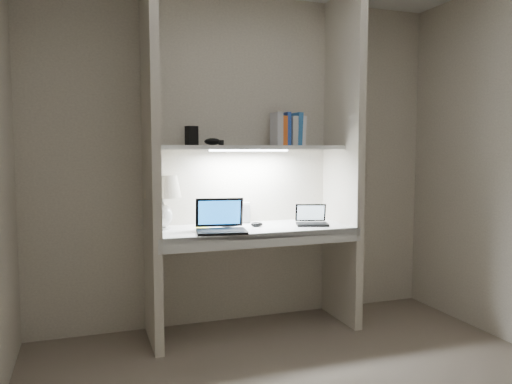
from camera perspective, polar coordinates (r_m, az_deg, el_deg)
name	(u,v)px	position (r m, az deg, el deg)	size (l,w,h in m)	color
back_wall	(242,160)	(3.87, -1.62, 3.62)	(3.20, 0.01, 2.50)	beige
alcove_panel_left	(151,162)	(3.44, -11.91, 3.36)	(0.06, 0.55, 2.50)	beige
alcove_panel_right	(343,161)	(3.90, 9.91, 3.56)	(0.06, 0.55, 2.50)	beige
desk	(253,230)	(3.65, -0.30, -4.33)	(1.40, 0.55, 0.04)	white
desk_apron	(266,240)	(3.42, 1.11, -5.49)	(1.46, 0.03, 0.10)	silver
shelf	(249,147)	(3.70, -0.78, 5.11)	(1.40, 0.36, 0.03)	silver
strip_light	(249,150)	(3.70, -0.78, 4.77)	(0.60, 0.04, 0.01)	white
table_lamp	(163,193)	(3.57, -10.63, -0.08)	(0.26, 0.26, 0.39)	white
laptop_main	(221,224)	(3.46, -4.05, -3.68)	(0.38, 0.34, 0.23)	black
laptop_netbook	(312,220)	(3.78, 6.37, -3.19)	(0.28, 0.26, 0.15)	black
speaker	(242,213)	(3.85, -1.59, -2.37)	(0.11, 0.08, 0.16)	silver
mouse	(257,224)	(3.67, 0.08, -3.72)	(0.09, 0.06, 0.03)	black
cable_coil	(229,225)	(3.70, -3.10, -3.83)	(0.09, 0.09, 0.01)	black
sticky_note	(201,228)	(3.64, -6.28, -4.06)	(0.08, 0.08, 0.00)	yellow
book_row	(288,130)	(3.82, 3.64, 7.08)	(0.24, 0.17, 0.25)	white
shelf_box	(192,136)	(3.65, -7.37, 6.40)	(0.08, 0.06, 0.14)	black
shelf_gadget	(213,142)	(3.64, -4.99, 5.76)	(0.12, 0.09, 0.05)	black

